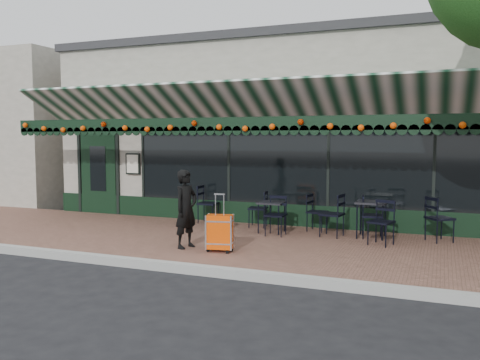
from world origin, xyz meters
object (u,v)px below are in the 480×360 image
at_px(chair_a_right, 372,216).
at_px(chair_b_left, 258,209).
at_px(chair_b_front, 276,216).
at_px(chair_a_front, 381,222).
at_px(suitcase, 220,233).
at_px(chair_a_left, 332,215).
at_px(woman, 186,209).
at_px(chair_b_right, 317,212).
at_px(cafe_table_b, 272,205).
at_px(chair_a_extra, 440,219).
at_px(chair_solo, 208,204).
at_px(cafe_table_a, 372,205).

bearing_deg(chair_a_right, chair_b_left, 73.43).
xyz_separation_m(chair_a_right, chair_b_front, (-1.89, -0.50, -0.02)).
height_order(chair_a_right, chair_a_front, chair_a_right).
relative_size(suitcase, chair_a_front, 1.20).
bearing_deg(chair_b_front, chair_a_left, 15.76).
xyz_separation_m(woman, suitcase, (0.71, -0.08, -0.37)).
bearing_deg(chair_b_right, chair_b_front, 147.66).
relative_size(cafe_table_b, chair_b_right, 0.81).
bearing_deg(suitcase, woman, 160.74).
distance_m(chair_a_extra, chair_b_left, 3.85).
height_order(cafe_table_b, chair_a_front, chair_a_front).
relative_size(woman, suitcase, 1.40).
bearing_deg(chair_a_left, chair_solo, -91.91).
height_order(woman, chair_a_extra, woman).
xyz_separation_m(suitcase, chair_b_right, (1.14, 2.63, 0.06)).
distance_m(cafe_table_b, chair_b_front, 0.39).
bearing_deg(woman, cafe_table_a, -38.51).
xyz_separation_m(woman, chair_a_left, (2.27, 2.06, -0.27)).
height_order(chair_a_left, chair_b_front, chair_a_left).
distance_m(chair_a_right, chair_a_extra, 1.27).
height_order(chair_a_extra, chair_b_front, chair_a_extra).
distance_m(woman, cafe_table_b, 2.25).
bearing_deg(chair_a_extra, chair_solo, 49.88).
distance_m(woman, suitcase, 0.81).
relative_size(chair_a_extra, chair_solo, 0.99).
bearing_deg(chair_a_right, chair_b_right, 65.97).
bearing_deg(chair_a_front, chair_b_left, 178.53).
height_order(chair_a_right, chair_solo, chair_solo).
bearing_deg(chair_b_right, suitcase, 164.20).
height_order(cafe_table_b, chair_b_right, chair_b_right).
xyz_separation_m(chair_a_extra, chair_b_left, (-3.85, 0.22, -0.03)).
height_order(chair_a_extra, chair_b_right, chair_a_extra).
distance_m(suitcase, chair_b_right, 2.86).
bearing_deg(chair_a_extra, cafe_table_a, 56.47).
xyz_separation_m(woman, chair_a_extra, (4.33, 2.33, -0.27)).
bearing_deg(suitcase, chair_a_front, 19.96).
bearing_deg(chair_b_left, chair_a_extra, 78.65).
distance_m(chair_a_left, chair_a_right, 0.81).
height_order(woman, chair_b_front, woman).
relative_size(chair_a_right, chair_b_left, 1.05).
xyz_separation_m(cafe_table_a, cafe_table_b, (-2.05, -0.24, -0.07)).
bearing_deg(cafe_table_a, woman, -143.36).
relative_size(suitcase, chair_a_extra, 1.15).
xyz_separation_m(cafe_table_a, chair_a_right, (0.02, -0.03, -0.22)).
xyz_separation_m(cafe_table_a, chair_a_extra, (1.29, 0.07, -0.21)).
bearing_deg(woman, cafe_table_b, -11.20).
relative_size(cafe_table_b, chair_b_front, 0.79).
xyz_separation_m(cafe_table_b, chair_a_left, (1.29, 0.03, -0.14)).
height_order(chair_a_front, chair_b_left, chair_a_front).
bearing_deg(suitcase, chair_b_left, 82.34).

